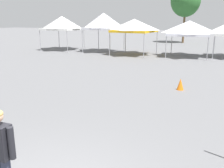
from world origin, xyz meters
TOP-DOWN VIEW (x-y plane):
  - canopy_tent_behind_right at (-13.08, 19.41)m, footprint 3.46×3.46m
  - canopy_tent_left_of_center at (-8.45, 19.75)m, footprint 3.35×3.35m
  - canopy_tent_center at (-5.01, 18.92)m, footprint 3.65×3.65m
  - canopy_tent_behind_left at (-0.35, 19.70)m, footprint 3.61×3.61m
  - person_foreground at (-0.53, -0.31)m, footprint 0.65×0.27m
  - tree_behind_tents_left at (-2.87, 32.72)m, footprint 3.85×3.85m
  - traffic_cone_lot_center at (0.98, 8.61)m, footprint 0.32×0.32m

SIDE VIEW (x-z plane):
  - traffic_cone_lot_center at x=0.98m, z-range 0.00..0.54m
  - person_foreground at x=-0.53m, z-range 0.14..1.92m
  - canopy_tent_behind_left at x=-0.35m, z-range 0.90..3.95m
  - canopy_tent_center at x=-5.01m, z-range 1.01..4.19m
  - canopy_tent_behind_right at x=-13.08m, z-range 1.03..4.48m
  - canopy_tent_left_of_center at x=-8.45m, z-range 1.08..4.82m
  - tree_behind_tents_left at x=-2.87m, z-range 1.68..9.30m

